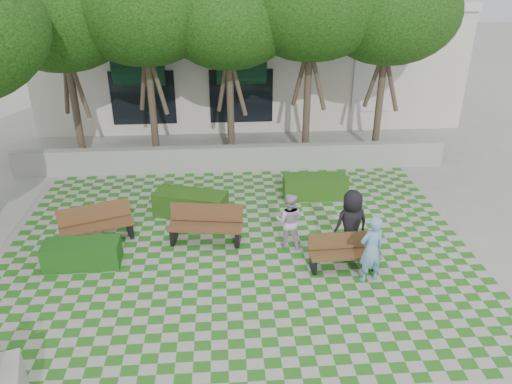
{
  "coord_description": "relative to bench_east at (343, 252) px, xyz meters",
  "views": [
    {
      "loc": [
        -0.31,
        -10.03,
        7.01
      ],
      "look_at": [
        0.5,
        1.5,
        1.4
      ],
      "focal_mm": 35.0,
      "sensor_mm": 36.0,
      "label": 1
    }
  ],
  "objects": [
    {
      "name": "person_dark",
      "position": [
        0.27,
        0.46,
        0.49
      ],
      "size": [
        0.99,
        0.76,
        1.82
      ],
      "primitive_type": "imported",
      "rotation": [
        0.0,
        0.0,
        3.36
      ],
      "color": "black",
      "rests_on": "ground"
    },
    {
      "name": "hedge_west",
      "position": [
        -6.34,
        0.54,
        -0.1
      ],
      "size": [
        1.84,
        0.77,
        0.64
      ],
      "primitive_type": "cube",
      "rotation": [
        0.0,
        0.0,
        0.02
      ],
      "color": "#164913",
      "rests_on": "ground"
    },
    {
      "name": "lawn",
      "position": [
        -2.51,
        0.98,
        -0.41
      ],
      "size": [
        12.0,
        12.0,
        0.0
      ],
      "primitive_type": "plane",
      "color": "#2B721E",
      "rests_on": "ground"
    },
    {
      "name": "hedge_midright",
      "position": [
        0.02,
        3.9,
        -0.07
      ],
      "size": [
        1.99,
        0.84,
        0.69
      ],
      "primitive_type": "cube",
      "rotation": [
        0.0,
        0.0,
        -0.03
      ],
      "color": "#244F15",
      "rests_on": "ground"
    },
    {
      "name": "bench_west",
      "position": [
        -6.22,
        1.69,
        0.06
      ],
      "size": [
        1.98,
        1.24,
        0.99
      ],
      "rotation": [
        0.0,
        0.0,
        0.36
      ],
      "color": "brown",
      "rests_on": "ground"
    },
    {
      "name": "building",
      "position": [
        -1.57,
        14.06,
        2.1
      ],
      "size": [
        18.0,
        8.92,
        5.15
      ],
      "color": "silver",
      "rests_on": "ground"
    },
    {
      "name": "person_blue",
      "position": [
        0.5,
        -0.57,
        0.42
      ],
      "size": [
        0.7,
        0.56,
        1.68
      ],
      "primitive_type": "imported",
      "rotation": [
        0.0,
        0.0,
        3.43
      ],
      "color": "#74A8D5",
      "rests_on": "ground"
    },
    {
      "name": "hedge_midleft",
      "position": [
        -3.81,
        2.94,
        -0.06
      ],
      "size": [
        2.23,
        1.43,
        0.73
      ],
      "primitive_type": "cube",
      "rotation": [
        0.0,
        0.0,
        -0.31
      ],
      "color": "#214813",
      "rests_on": "ground"
    },
    {
      "name": "tree_row",
      "position": [
        -4.37,
        5.93,
        4.76
      ],
      "size": [
        17.7,
        13.4,
        7.41
      ],
      "color": "#47382B",
      "rests_on": "ground"
    },
    {
      "name": "bench_east",
      "position": [
        0.0,
        0.0,
        0.0
      ],
      "size": [
        1.67,
        0.6,
        0.87
      ],
      "rotation": [
        0.0,
        0.0,
        0.03
      ],
      "color": "brown",
      "rests_on": "ground"
    },
    {
      "name": "retaining_wall",
      "position": [
        -2.51,
        6.18,
        0.03
      ],
      "size": [
        15.0,
        0.36,
        0.9
      ],
      "primitive_type": "cube",
      "color": "#9E9B93",
      "rests_on": "ground"
    },
    {
      "name": "bench_mid",
      "position": [
        -3.34,
        1.45,
        0.07
      ],
      "size": [
        1.99,
        0.9,
        1.01
      ],
      "rotation": [
        0.0,
        0.0,
        -0.14
      ],
      "color": "brown",
      "rests_on": "ground"
    },
    {
      "name": "person_white",
      "position": [
        -1.18,
        1.07,
        0.33
      ],
      "size": [
        0.85,
        0.74,
        1.5
      ],
      "primitive_type": "imported",
      "rotation": [
        0.0,
        0.0,
        2.88
      ],
      "color": "silver",
      "rests_on": "ground"
    },
    {
      "name": "ground",
      "position": [
        -2.51,
        -0.02,
        -0.42
      ],
      "size": [
        90.0,
        90.0,
        0.0
      ],
      "primitive_type": "plane",
      "color": "gray",
      "rests_on": "ground"
    }
  ]
}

